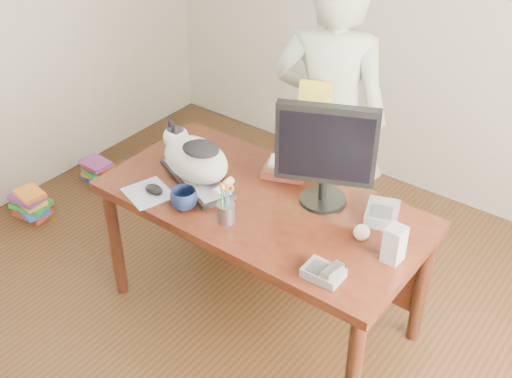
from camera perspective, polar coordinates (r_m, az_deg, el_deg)
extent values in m
cube|color=black|center=(3.12, 0.55, -1.48)|extent=(1.60, 0.80, 0.05)
cylinder|color=black|center=(3.57, -12.40, -4.65)|extent=(0.07, 0.07, 0.70)
cylinder|color=black|center=(2.89, 8.60, -16.02)|extent=(0.07, 0.07, 0.70)
cylinder|color=black|center=(3.94, -5.16, 0.26)|extent=(0.07, 0.07, 0.70)
cylinder|color=black|center=(3.33, 14.51, -8.44)|extent=(0.07, 0.07, 0.70)
cube|color=black|center=(3.55, 4.00, -2.99)|extent=(1.45, 0.03, 0.50)
cube|color=black|center=(3.26, -5.27, 0.91)|extent=(0.52, 0.35, 0.02)
cube|color=#A5A5AA|center=(3.25, -5.28, 1.13)|extent=(0.48, 0.31, 0.01)
ellipsoid|color=silver|center=(3.20, -5.37, 2.60)|extent=(0.43, 0.35, 0.23)
ellipsoid|color=silver|center=(3.30, -7.12, 4.57)|extent=(0.17, 0.17, 0.13)
ellipsoid|color=black|center=(3.28, -7.17, 5.19)|extent=(0.12, 0.12, 0.05)
cone|color=black|center=(3.29, -7.61, 5.81)|extent=(0.08, 0.07, 0.08)
cone|color=black|center=(3.24, -7.15, 5.37)|extent=(0.08, 0.08, 0.08)
ellipsoid|color=black|center=(3.10, -4.92, 3.59)|extent=(0.24, 0.22, 0.05)
cylinder|color=silver|center=(3.13, -2.93, 0.22)|extent=(0.06, 0.16, 0.05)
cylinder|color=black|center=(3.12, 5.95, -0.92)|extent=(0.30, 0.30, 0.02)
cylinder|color=black|center=(3.09, 6.01, 0.00)|extent=(0.06, 0.06, 0.10)
cube|color=black|center=(2.93, 6.26, 3.95)|extent=(0.44, 0.24, 0.39)
cube|color=black|center=(2.91, 6.19, 3.67)|extent=(0.39, 0.18, 0.33)
cylinder|color=gray|center=(2.96, -2.67, -2.11)|extent=(0.10, 0.10, 0.09)
cylinder|color=black|center=(2.92, -2.93, -0.65)|extent=(0.02, 0.04, 0.14)
cylinder|color=#0C57AA|center=(2.90, -2.57, -1.02)|extent=(0.02, 0.04, 0.14)
cylinder|color=#B22619|center=(2.92, -2.56, -0.66)|extent=(0.02, 0.04, 0.14)
cylinder|color=#1C8C34|center=(2.90, -3.01, -0.93)|extent=(0.02, 0.03, 0.14)
cylinder|color=#ACACB1|center=(2.90, -2.63, -0.76)|extent=(0.02, 0.02, 0.11)
cylinder|color=#ACACB1|center=(2.89, -2.50, -0.80)|extent=(0.01, 0.02, 0.11)
torus|color=orange|center=(2.87, -2.86, 0.22)|extent=(0.05, 0.03, 0.04)
torus|color=orange|center=(2.86, -2.36, 0.08)|extent=(0.05, 0.03, 0.04)
cube|color=#ADB2B9|center=(3.20, -9.54, -0.35)|extent=(0.28, 0.26, 0.01)
ellipsoid|color=black|center=(3.19, -9.07, -0.01)|extent=(0.12, 0.09, 0.04)
imported|color=black|center=(3.05, -6.42, -0.91)|extent=(0.18, 0.18, 0.10)
cube|color=slate|center=(2.69, 6.01, -7.42)|extent=(0.17, 0.12, 0.04)
cube|color=#3D3D3F|center=(2.68, 5.44, -6.94)|extent=(0.07, 0.08, 0.01)
cube|color=#ACACB1|center=(2.66, 6.82, -7.13)|extent=(0.04, 0.14, 0.05)
cube|color=#ACADAF|center=(2.78, 12.20, -4.83)|extent=(0.08, 0.09, 0.17)
sphere|color=silver|center=(2.89, 9.38, -3.83)|extent=(0.07, 0.07, 0.07)
cube|color=#511915|center=(3.30, 2.58, 1.59)|extent=(0.26, 0.23, 0.03)
cube|color=#53381C|center=(3.28, 2.74, 1.99)|extent=(0.23, 0.19, 0.03)
cube|color=white|center=(3.27, 2.44, 2.45)|extent=(0.17, 0.16, 0.02)
cube|color=slate|center=(3.04, 11.14, -2.13)|extent=(0.20, 0.23, 0.05)
cube|color=#3D3D3F|center=(3.00, 11.12, -2.00)|extent=(0.12, 0.12, 0.01)
imported|color=white|center=(3.57, 6.52, 6.05)|extent=(0.75, 0.63, 1.74)
cube|color=yellow|center=(3.36, 5.18, 7.64)|extent=(0.19, 0.15, 0.23)
cube|color=#9D2816|center=(4.52, -19.21, -1.98)|extent=(0.25, 0.19, 0.03)
cube|color=#1B41A3|center=(4.49, -19.26, -1.75)|extent=(0.23, 0.18, 0.03)
cube|color=#278230|center=(4.49, -19.34, -1.26)|extent=(0.27, 0.22, 0.03)
cube|color=gold|center=(4.46, -19.40, -1.05)|extent=(0.21, 0.16, 0.03)
cube|color=#76317C|center=(4.45, -19.67, -0.71)|extent=(0.23, 0.17, 0.03)
cube|color=orange|center=(4.43, -19.48, -0.38)|extent=(0.21, 0.17, 0.03)
cube|color=#1B41A3|center=(4.75, -13.77, 1.00)|extent=(0.25, 0.19, 0.03)
cube|color=orange|center=(4.74, -13.83, 1.39)|extent=(0.22, 0.19, 0.03)
cube|color=#278230|center=(4.70, -13.84, 1.56)|extent=(0.24, 0.19, 0.03)
cube|color=#9D2816|center=(4.70, -13.85, 1.98)|extent=(0.21, 0.16, 0.03)
cube|color=#76317C|center=(4.68, -14.08, 2.24)|extent=(0.22, 0.17, 0.03)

